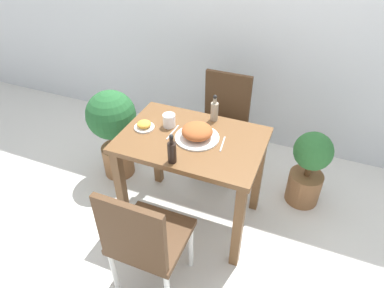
% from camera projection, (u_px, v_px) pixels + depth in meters
% --- Properties ---
extents(ground_plane, '(16.00, 16.00, 0.00)m').
position_uv_depth(ground_plane, '(192.00, 216.00, 2.73)').
color(ground_plane, silver).
extents(wall_back, '(8.00, 0.05, 2.60)m').
position_uv_depth(wall_back, '(247.00, 7.00, 2.87)').
color(wall_back, silver).
rests_on(wall_back, ground_plane).
extents(dining_table, '(0.96, 0.66, 0.77)m').
position_uv_depth(dining_table, '(192.00, 154.00, 2.36)').
color(dining_table, brown).
rests_on(dining_table, ground_plane).
extents(chair_near, '(0.42, 0.42, 0.89)m').
position_uv_depth(chair_near, '(144.00, 239.00, 1.94)').
color(chair_near, '#4C331E').
rests_on(chair_near, ground_plane).
extents(chair_far, '(0.42, 0.42, 0.89)m').
position_uv_depth(chair_far, '(223.00, 120.00, 2.94)').
color(chair_far, '#4C331E').
rests_on(chair_far, ground_plane).
extents(food_plate, '(0.30, 0.30, 0.10)m').
position_uv_depth(food_plate, '(197.00, 133.00, 2.25)').
color(food_plate, white).
rests_on(food_plate, dining_table).
extents(side_plate, '(0.14, 0.14, 0.05)m').
position_uv_depth(side_plate, '(144.00, 125.00, 2.36)').
color(side_plate, white).
rests_on(side_plate, dining_table).
extents(drink_cup, '(0.09, 0.09, 0.09)m').
position_uv_depth(drink_cup, '(169.00, 120.00, 2.36)').
color(drink_cup, white).
rests_on(drink_cup, dining_table).
extents(sauce_bottle, '(0.05, 0.05, 0.20)m').
position_uv_depth(sauce_bottle, '(214.00, 110.00, 2.41)').
color(sauce_bottle, gray).
rests_on(sauce_bottle, dining_table).
extents(condiment_bottle, '(0.05, 0.05, 0.20)m').
position_uv_depth(condiment_bottle, '(172.00, 151.00, 2.03)').
color(condiment_bottle, black).
rests_on(condiment_bottle, dining_table).
extents(fork_utensil, '(0.01, 0.18, 0.00)m').
position_uv_depth(fork_utensil, '(173.00, 132.00, 2.33)').
color(fork_utensil, silver).
rests_on(fork_utensil, dining_table).
extents(spoon_utensil, '(0.03, 0.16, 0.00)m').
position_uv_depth(spoon_utensil, '(223.00, 144.00, 2.22)').
color(spoon_utensil, silver).
rests_on(spoon_utensil, dining_table).
extents(potted_plant_left, '(0.41, 0.41, 0.82)m').
position_uv_depth(potted_plant_left, '(113.00, 126.00, 2.86)').
color(potted_plant_left, brown).
rests_on(potted_plant_left, ground_plane).
extents(potted_plant_right, '(0.30, 0.30, 0.66)m').
position_uv_depth(potted_plant_right, '(309.00, 167.00, 2.67)').
color(potted_plant_right, brown).
rests_on(potted_plant_right, ground_plane).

